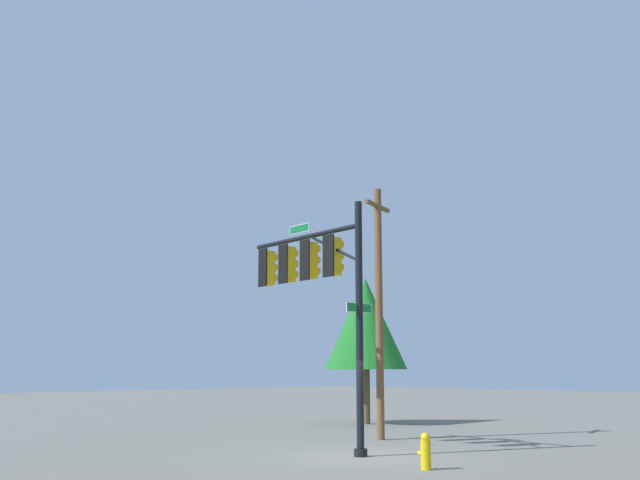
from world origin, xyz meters
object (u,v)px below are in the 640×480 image
tree_near (365,323)px  fire_hydrant (426,451)px  signal_pole_assembly (314,277)px  utility_pole (379,306)px

tree_near → fire_hydrant: bearing=138.0°
signal_pole_assembly → utility_pole: utility_pole is taller
signal_pole_assembly → fire_hydrant: bearing=168.6°
utility_pole → tree_near: 7.00m
fire_hydrant → tree_near: size_ratio=0.13×
signal_pole_assembly → tree_near: signal_pole_assembly is taller
tree_near → utility_pole: bearing=136.4°
signal_pole_assembly → fire_hydrant: 6.66m
signal_pole_assembly → tree_near: 10.37m
signal_pole_assembly → utility_pole: size_ratio=0.82×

